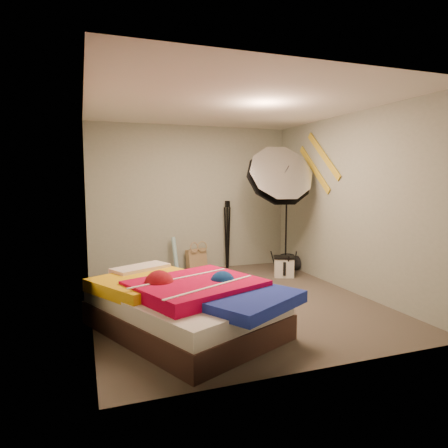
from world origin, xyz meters
name	(u,v)px	position (x,y,z in m)	size (l,w,h in m)	color
floor	(232,301)	(0.00, 0.00, 0.00)	(4.00, 4.00, 0.00)	brown
ceiling	(233,105)	(0.00, 0.00, 2.50)	(4.00, 4.00, 0.00)	silver
wall_back	(192,199)	(0.00, 2.00, 1.25)	(3.50, 3.50, 0.00)	#989D8D
wall_front	(321,221)	(0.00, -2.00, 1.25)	(3.50, 3.50, 0.00)	#989D8D
wall_left	(87,209)	(-1.75, 0.00, 1.25)	(4.00, 4.00, 0.00)	#989D8D
wall_right	(347,203)	(1.75, 0.00, 1.25)	(4.00, 4.00, 0.00)	#989D8D
tote_bag	(197,260)	(0.05, 1.90, 0.19)	(0.37, 0.11, 0.37)	tan
wrapping_roll	(175,255)	(-0.34, 1.82, 0.31)	(0.07, 0.07, 0.61)	#4FADC1
camera_case	(284,267)	(1.27, 0.95, 0.16)	(0.31, 0.22, 0.31)	silver
duffel_bag	(287,263)	(1.54, 1.34, 0.12)	(0.25, 0.25, 0.40)	black
wall_stripe_upper	(324,156)	(1.73, 0.60, 1.95)	(0.02, 1.10, 0.10)	gold
wall_stripe_lower	(314,169)	(1.73, 0.85, 1.75)	(0.02, 1.10, 0.10)	gold
bed	(184,305)	(-0.84, -0.78, 0.28)	(2.09, 2.30, 0.56)	#422822
photo_umbrella	(279,178)	(1.16, 0.98, 1.61)	(1.38, 1.07, 2.24)	black
camera_tripod	(227,230)	(0.62, 1.88, 0.69)	(0.08, 0.08, 1.21)	black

